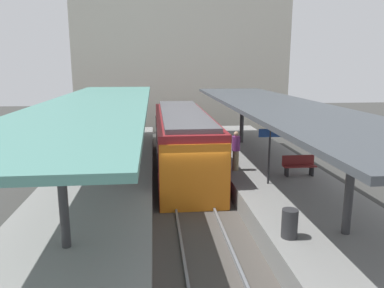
% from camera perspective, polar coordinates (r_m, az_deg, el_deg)
% --- Properties ---
extents(ground_plane, '(80.00, 80.00, 0.00)m').
position_cam_1_polar(ground_plane, '(15.20, 0.08, -9.65)').
color(ground_plane, '#383835').
extents(platform_left, '(4.40, 28.00, 1.00)m').
position_cam_1_polar(platform_left, '(15.13, -14.54, -8.13)').
color(platform_left, gray).
rests_on(platform_left, ground_plane).
extents(platform_right, '(4.40, 28.00, 1.00)m').
position_cam_1_polar(platform_right, '(15.85, 13.98, -7.17)').
color(platform_right, gray).
rests_on(platform_right, ground_plane).
extents(track_ballast, '(3.20, 28.00, 0.20)m').
position_cam_1_polar(track_ballast, '(15.16, 0.08, -9.30)').
color(track_ballast, '#4C4742').
rests_on(track_ballast, ground_plane).
extents(rail_near_side, '(0.08, 28.00, 0.14)m').
position_cam_1_polar(rail_near_side, '(15.05, -2.68, -8.79)').
color(rail_near_side, slate).
rests_on(rail_near_side, track_ballast).
extents(rail_far_side, '(0.08, 28.00, 0.14)m').
position_cam_1_polar(rail_far_side, '(15.19, 2.81, -8.59)').
color(rail_far_side, slate).
rests_on(rail_far_side, track_ballast).
extents(commuter_train, '(2.78, 11.71, 3.10)m').
position_cam_1_polar(commuter_train, '(19.36, -1.41, 0.43)').
color(commuter_train, maroon).
rests_on(commuter_train, track_ballast).
extents(canopy_left, '(4.18, 21.00, 3.17)m').
position_cam_1_polar(canopy_left, '(15.71, -14.47, 5.92)').
color(canopy_left, '#333335').
rests_on(canopy_left, platform_left).
extents(canopy_right, '(4.18, 21.00, 3.00)m').
position_cam_1_polar(canopy_right, '(16.41, 12.94, 5.69)').
color(canopy_right, '#333335').
rests_on(canopy_right, platform_right).
extents(platform_bench, '(1.40, 0.41, 0.86)m').
position_cam_1_polar(platform_bench, '(16.43, 16.09, -3.09)').
color(platform_bench, black).
rests_on(platform_bench, platform_right).
extents(platform_sign, '(0.90, 0.08, 2.21)m').
position_cam_1_polar(platform_sign, '(14.73, 11.86, 0.04)').
color(platform_sign, '#262628').
rests_on(platform_sign, platform_right).
extents(litter_bin, '(0.44, 0.44, 0.80)m').
position_cam_1_polar(litter_bin, '(10.63, 14.77, -11.74)').
color(litter_bin, '#2D2D30').
rests_on(litter_bin, platform_right).
extents(passenger_near_bench, '(0.36, 0.36, 1.76)m').
position_cam_1_polar(passenger_near_bench, '(16.58, 6.76, -0.94)').
color(passenger_near_bench, '#998460').
rests_on(passenger_near_bench, platform_right).
extents(station_building_backdrop, '(18.00, 6.00, 11.00)m').
position_cam_1_polar(station_building_backdrop, '(34.14, -1.71, 11.82)').
color(station_building_backdrop, beige).
rests_on(station_building_backdrop, ground_plane).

